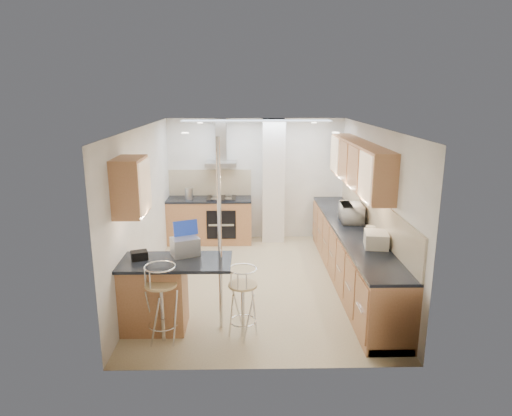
{
  "coord_description": "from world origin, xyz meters",
  "views": [
    {
      "loc": [
        -0.19,
        -6.9,
        3.02
      ],
      "look_at": [
        -0.04,
        0.2,
        1.2
      ],
      "focal_mm": 32.0,
      "sensor_mm": 36.0,
      "label": 1
    }
  ],
  "objects_px": {
    "bar_stool_end": "(243,302)",
    "bread_bin": "(376,240)",
    "bar_stool_near": "(162,304)",
    "microwave": "(352,213)",
    "laptop": "(185,246)"
  },
  "relations": [
    {
      "from": "microwave",
      "to": "laptop",
      "type": "distance_m",
      "value": 3.0
    },
    {
      "from": "bar_stool_end",
      "to": "bread_bin",
      "type": "xyz_separation_m",
      "value": [
        1.85,
        0.77,
        0.56
      ]
    },
    {
      "from": "microwave",
      "to": "bar_stool_end",
      "type": "relative_size",
      "value": 0.58
    },
    {
      "from": "microwave",
      "to": "bar_stool_near",
      "type": "xyz_separation_m",
      "value": [
        -2.78,
        -2.11,
        -0.57
      ]
    },
    {
      "from": "bar_stool_near",
      "to": "bread_bin",
      "type": "xyz_separation_m",
      "value": [
        2.84,
        0.86,
        0.52
      ]
    },
    {
      "from": "laptop",
      "to": "bread_bin",
      "type": "height_order",
      "value": "laptop"
    },
    {
      "from": "bar_stool_near",
      "to": "bar_stool_end",
      "type": "bearing_deg",
      "value": -19.38
    },
    {
      "from": "bread_bin",
      "to": "laptop",
      "type": "bearing_deg",
      "value": -162.62
    },
    {
      "from": "bar_stool_end",
      "to": "bread_bin",
      "type": "bearing_deg",
      "value": -48.3
    },
    {
      "from": "bar_stool_near",
      "to": "bread_bin",
      "type": "relative_size",
      "value": 2.55
    },
    {
      "from": "bar_stool_near",
      "to": "bar_stool_end",
      "type": "xyz_separation_m",
      "value": [
        0.99,
        0.09,
        -0.04
      ]
    },
    {
      "from": "laptop",
      "to": "bar_stool_near",
      "type": "xyz_separation_m",
      "value": [
        -0.24,
        -0.52,
        -0.55
      ]
    },
    {
      "from": "bar_stool_near",
      "to": "bar_stool_end",
      "type": "relative_size",
      "value": 1.08
    },
    {
      "from": "microwave",
      "to": "bar_stool_near",
      "type": "relative_size",
      "value": 0.53
    },
    {
      "from": "laptop",
      "to": "bar_stool_end",
      "type": "height_order",
      "value": "laptop"
    }
  ]
}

